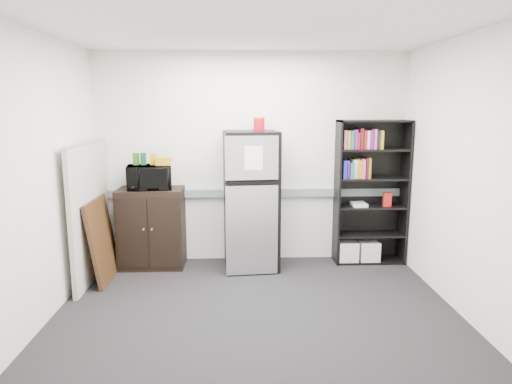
% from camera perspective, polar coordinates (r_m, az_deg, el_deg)
% --- Properties ---
extents(floor, '(4.00, 4.00, 0.00)m').
position_cam_1_polar(floor, '(4.61, 0.14, -15.27)').
color(floor, black).
rests_on(floor, ground).
extents(wall_back, '(4.00, 0.02, 2.70)m').
position_cam_1_polar(wall_back, '(5.93, -0.54, 4.20)').
color(wall_back, white).
rests_on(wall_back, floor).
extents(wall_right, '(0.02, 3.50, 2.70)m').
position_cam_1_polar(wall_right, '(4.72, 25.18, 1.53)').
color(wall_right, white).
rests_on(wall_right, floor).
extents(wall_left, '(0.02, 3.50, 2.70)m').
position_cam_1_polar(wall_left, '(4.58, -25.73, 1.23)').
color(wall_left, white).
rests_on(wall_left, floor).
extents(ceiling, '(4.00, 3.50, 0.02)m').
position_cam_1_polar(ceiling, '(4.20, 0.15, 20.02)').
color(ceiling, white).
rests_on(ceiling, wall_back).
extents(electrical_raceway, '(3.92, 0.05, 0.10)m').
position_cam_1_polar(electrical_raceway, '(5.97, -0.52, -0.13)').
color(electrical_raceway, gray).
rests_on(electrical_raceway, wall_back).
extents(wall_note, '(0.14, 0.00, 0.10)m').
position_cam_1_polar(wall_note, '(5.91, -3.95, 6.10)').
color(wall_note, white).
rests_on(wall_note, wall_back).
extents(bookshelf, '(0.90, 0.34, 1.85)m').
position_cam_1_polar(bookshelf, '(6.04, 13.96, 0.38)').
color(bookshelf, black).
rests_on(bookshelf, floor).
extents(cubicle_partition, '(0.06, 1.30, 1.62)m').
position_cam_1_polar(cubicle_partition, '(5.63, -20.04, -2.35)').
color(cubicle_partition, '#A29C90').
rests_on(cubicle_partition, floor).
extents(cabinet, '(0.81, 0.53, 1.01)m').
position_cam_1_polar(cabinet, '(5.95, -12.88, -4.36)').
color(cabinet, black).
rests_on(cabinet, floor).
extents(microwave, '(0.58, 0.44, 0.30)m').
position_cam_1_polar(microwave, '(5.80, -13.17, 1.83)').
color(microwave, black).
rests_on(microwave, cabinet).
extents(snack_box_a, '(0.07, 0.05, 0.15)m').
position_cam_1_polar(snack_box_a, '(5.84, -14.76, 4.02)').
color(snack_box_a, '#245317').
rests_on(snack_box_a, microwave).
extents(snack_box_b, '(0.08, 0.06, 0.15)m').
position_cam_1_polar(snack_box_b, '(5.82, -13.92, 4.04)').
color(snack_box_b, '#0C3718').
rests_on(snack_box_b, microwave).
extents(snack_box_c, '(0.07, 0.05, 0.14)m').
position_cam_1_polar(snack_box_c, '(5.80, -12.73, 4.02)').
color(snack_box_c, '#C38912').
rests_on(snack_box_c, microwave).
extents(snack_bag, '(0.18, 0.10, 0.10)m').
position_cam_1_polar(snack_bag, '(5.73, -11.51, 3.79)').
color(snack_bag, '#C68813').
rests_on(snack_bag, microwave).
extents(refrigerator, '(0.70, 0.73, 1.72)m').
position_cam_1_polar(refrigerator, '(5.69, -0.62, -1.07)').
color(refrigerator, black).
rests_on(refrigerator, floor).
extents(coffee_can, '(0.14, 0.14, 0.19)m').
position_cam_1_polar(coffee_can, '(5.70, 0.38, 8.65)').
color(coffee_can, '#AD0819').
rests_on(coffee_can, refrigerator).
extents(framed_poster, '(0.18, 0.75, 0.97)m').
position_cam_1_polar(framed_poster, '(5.63, -18.67, -5.70)').
color(framed_poster, '#311A0D').
rests_on(framed_poster, floor).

